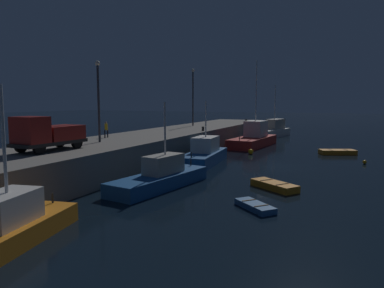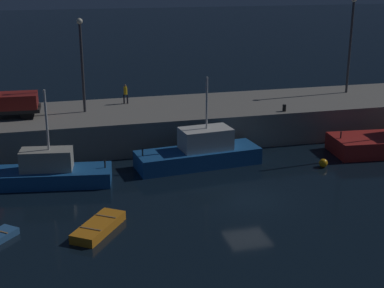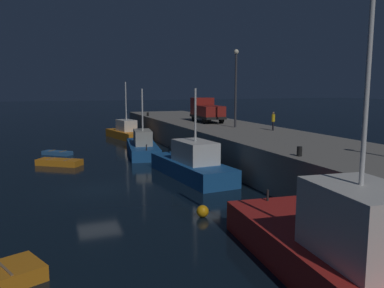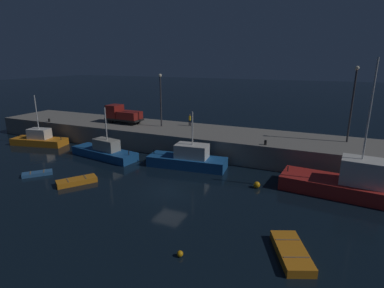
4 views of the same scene
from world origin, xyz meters
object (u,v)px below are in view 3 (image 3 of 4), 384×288
at_px(dockworker, 273,120).
at_px(fishing_boat_blue, 192,164).
at_px(bollard_east, 299,151).
at_px(rowboat_white_mid, 59,162).
at_px(utility_truck, 207,110).
at_px(fishing_boat_white, 126,132).
at_px(mooring_buoy_mid, 203,211).
at_px(lamp_post_west, 236,82).
at_px(bollard_central, 148,114).
at_px(fishing_trawler_red, 341,250).
at_px(dinghy_red_small, 57,153).
at_px(fishing_trawler_green, 142,146).

bearing_deg(dockworker, fishing_boat_blue, -66.68).
bearing_deg(bollard_east, rowboat_white_mid, -142.63).
bearing_deg(utility_truck, fishing_boat_white, -143.19).
bearing_deg(utility_truck, mooring_buoy_mid, -23.32).
xyz_separation_m(lamp_post_west, bollard_central, (-16.36, -3.91, -3.88)).
xyz_separation_m(fishing_boat_white, bollard_central, (-1.26, 3.04, 1.98)).
bearing_deg(fishing_trawler_red, utility_truck, 165.29).
relative_size(fishing_trawler_red, lamp_post_west, 1.64).
bearing_deg(lamp_post_west, bollard_central, -166.56).
bearing_deg(dockworker, bollard_central, -163.71).
distance_m(fishing_trawler_red, mooring_buoy_mid, 7.63).
relative_size(bollard_central, bollard_east, 0.90).
height_order(fishing_boat_white, dinghy_red_small, fishing_boat_white).
xyz_separation_m(fishing_trawler_red, dockworker, (-19.13, 9.60, 2.31)).
height_order(dinghy_red_small, lamp_post_west, lamp_post_west).
relative_size(fishing_boat_white, utility_truck, 1.41).
bearing_deg(fishing_trawler_red, rowboat_white_mid, -162.03).
relative_size(lamp_post_west, bollard_central, 15.00).
bearing_deg(dinghy_red_small, fishing_boat_blue, 32.88).
relative_size(fishing_boat_blue, rowboat_white_mid, 2.37).
relative_size(utility_truck, dockworker, 3.51).
relative_size(fishing_trawler_green, mooring_buoy_mid, 15.30).
bearing_deg(fishing_boat_blue, bollard_east, 23.33).
distance_m(mooring_buoy_mid, utility_truck, 23.33).
distance_m(dinghy_red_small, utility_truck, 15.38).
relative_size(lamp_post_west, bollard_east, 13.56).
height_order(lamp_post_west, dockworker, lamp_post_west).
height_order(fishing_boat_blue, bollard_central, fishing_boat_blue).
relative_size(fishing_trawler_green, utility_truck, 1.65).
bearing_deg(bollard_central, bollard_east, 0.49).
height_order(fishing_trawler_red, fishing_trawler_green, fishing_trawler_red).
bearing_deg(fishing_boat_blue, lamp_post_west, 136.01).
bearing_deg(fishing_boat_white, bollard_central, 112.49).
relative_size(dinghy_red_small, mooring_buoy_mid, 4.66).
bearing_deg(rowboat_white_mid, fishing_trawler_green, 110.48).
relative_size(mooring_buoy_mid, bollard_central, 1.27).
xyz_separation_m(fishing_boat_white, lamp_post_west, (15.10, 6.95, 5.85)).
bearing_deg(dinghy_red_small, dockworker, 61.89).
bearing_deg(fishing_trawler_green, lamp_post_west, 66.99).
height_order(fishing_boat_white, rowboat_white_mid, fishing_boat_white).
bearing_deg(fishing_trawler_green, dinghy_red_small, -108.20).
distance_m(fishing_boat_white, bollard_east, 29.95).
distance_m(rowboat_white_mid, bollard_east, 19.23).
distance_m(rowboat_white_mid, lamp_post_west, 16.51).
distance_m(fishing_trawler_red, rowboat_white_mid, 24.24).
distance_m(fishing_boat_blue, dinghy_red_small, 15.34).
relative_size(fishing_boat_blue, bollard_east, 16.95).
distance_m(dinghy_red_small, dockworker, 19.59).
height_order(dinghy_red_small, dockworker, dockworker).
bearing_deg(bollard_east, dockworker, 153.93).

